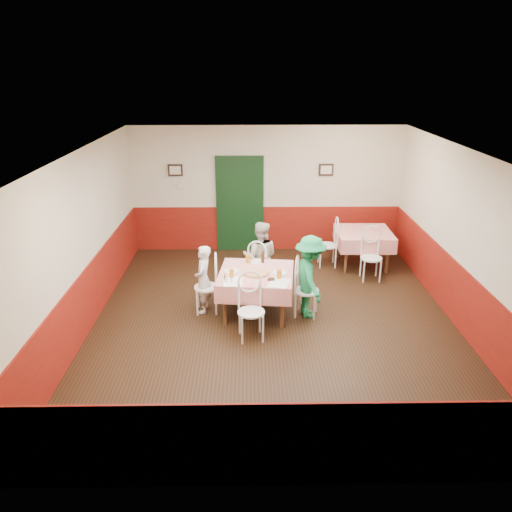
{
  "coord_description": "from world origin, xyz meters",
  "views": [
    {
      "loc": [
        -0.41,
        -7.39,
        4.01
      ],
      "look_at": [
        -0.29,
        0.28,
        1.05
      ],
      "focal_mm": 35.0,
      "sensor_mm": 36.0,
      "label": 1
    }
  ],
  "objects_px": {
    "glass_a": "(232,273)",
    "beer_bottle": "(263,258)",
    "second_table": "(363,249)",
    "diner_left": "(203,279)",
    "glass_b": "(279,274)",
    "glass_c": "(248,259)",
    "chair_second_a": "(327,245)",
    "chair_far": "(260,270)",
    "wallet": "(271,279)",
    "chair_left": "(207,287)",
    "pizza": "(256,273)",
    "main_table": "(256,293)",
    "chair_second_b": "(371,258)",
    "diner_far": "(260,257)",
    "chair_right": "(306,291)",
    "diner_right": "(310,277)",
    "chair_near": "(251,312)"
  },
  "relations": [
    {
      "from": "beer_bottle",
      "to": "diner_far",
      "type": "height_order",
      "value": "diner_far"
    },
    {
      "from": "glass_c",
      "to": "chair_right",
      "type": "bearing_deg",
      "value": -28.4
    },
    {
      "from": "pizza",
      "to": "diner_right",
      "type": "distance_m",
      "value": 0.9
    },
    {
      "from": "beer_bottle",
      "to": "diner_left",
      "type": "xyz_separation_m",
      "value": [
        -1.02,
        -0.3,
        -0.27
      ]
    },
    {
      "from": "glass_c",
      "to": "beer_bottle",
      "type": "distance_m",
      "value": 0.26
    },
    {
      "from": "second_table",
      "to": "glass_b",
      "type": "height_order",
      "value": "glass_b"
    },
    {
      "from": "glass_a",
      "to": "glass_b",
      "type": "xyz_separation_m",
      "value": [
        0.77,
        -0.06,
        0.01
      ]
    },
    {
      "from": "second_table",
      "to": "chair_right",
      "type": "distance_m",
      "value": 2.67
    },
    {
      "from": "chair_left",
      "to": "pizza",
      "type": "bearing_deg",
      "value": 78.02
    },
    {
      "from": "main_table",
      "to": "chair_left",
      "type": "xyz_separation_m",
      "value": [
        -0.85,
        0.09,
        0.08
      ]
    },
    {
      "from": "chair_second_a",
      "to": "diner_left",
      "type": "bearing_deg",
      "value": -48.84
    },
    {
      "from": "glass_a",
      "to": "beer_bottle",
      "type": "bearing_deg",
      "value": 48.63
    },
    {
      "from": "chair_second_b",
      "to": "glass_c",
      "type": "relative_size",
      "value": 6.15
    },
    {
      "from": "pizza",
      "to": "glass_b",
      "type": "bearing_deg",
      "value": -28.97
    },
    {
      "from": "chair_second_a",
      "to": "main_table",
      "type": "bearing_deg",
      "value": -34.63
    },
    {
      "from": "chair_near",
      "to": "diner_far",
      "type": "relative_size",
      "value": 0.66
    },
    {
      "from": "chair_near",
      "to": "glass_a",
      "type": "height_order",
      "value": "chair_near"
    },
    {
      "from": "chair_far",
      "to": "glass_a",
      "type": "xyz_separation_m",
      "value": [
        -0.49,
        -1.04,
        0.38
      ]
    },
    {
      "from": "chair_far",
      "to": "glass_b",
      "type": "distance_m",
      "value": 1.21
    },
    {
      "from": "glass_b",
      "to": "diner_left",
      "type": "xyz_separation_m",
      "value": [
        -1.27,
        0.36,
        -0.24
      ]
    },
    {
      "from": "glass_b",
      "to": "glass_a",
      "type": "bearing_deg",
      "value": 175.21
    },
    {
      "from": "chair_second_a",
      "to": "beer_bottle",
      "type": "relative_size",
      "value": 4.41
    },
    {
      "from": "main_table",
      "to": "chair_far",
      "type": "bearing_deg",
      "value": 84.01
    },
    {
      "from": "chair_left",
      "to": "chair_right",
      "type": "distance_m",
      "value": 1.7
    },
    {
      "from": "chair_near",
      "to": "pizza",
      "type": "distance_m",
      "value": 0.86
    },
    {
      "from": "chair_second_a",
      "to": "glass_c",
      "type": "distance_m",
      "value": 2.42
    },
    {
      "from": "second_table",
      "to": "wallet",
      "type": "height_order",
      "value": "wallet"
    },
    {
      "from": "glass_c",
      "to": "diner_far",
      "type": "xyz_separation_m",
      "value": [
        0.23,
        0.46,
        -0.15
      ]
    },
    {
      "from": "diner_far",
      "to": "pizza",
      "type": "bearing_deg",
      "value": 91.68
    },
    {
      "from": "chair_second_b",
      "to": "glass_a",
      "type": "bearing_deg",
      "value": -148.3
    },
    {
      "from": "chair_second_b",
      "to": "glass_c",
      "type": "bearing_deg",
      "value": -157.36
    },
    {
      "from": "wallet",
      "to": "diner_far",
      "type": "xyz_separation_m",
      "value": [
        -0.15,
        1.21,
        -0.09
      ]
    },
    {
      "from": "chair_left",
      "to": "glass_a",
      "type": "xyz_separation_m",
      "value": [
        0.44,
        -0.29,
        0.38
      ]
    },
    {
      "from": "chair_second_b",
      "to": "pizza",
      "type": "xyz_separation_m",
      "value": [
        -2.29,
        -1.46,
        0.32
      ]
    },
    {
      "from": "chair_far",
      "to": "chair_second_a",
      "type": "distance_m",
      "value": 1.95
    },
    {
      "from": "second_table",
      "to": "diner_left",
      "type": "bearing_deg",
      "value": -147.12
    },
    {
      "from": "chair_second_a",
      "to": "glass_c",
      "type": "height_order",
      "value": "glass_c"
    },
    {
      "from": "chair_second_a",
      "to": "beer_bottle",
      "type": "xyz_separation_m",
      "value": [
        -1.42,
        -1.76,
        0.41
      ]
    },
    {
      "from": "glass_c",
      "to": "pizza",
      "type": "bearing_deg",
      "value": -75.24
    },
    {
      "from": "second_table",
      "to": "diner_left",
      "type": "relative_size",
      "value": 0.94
    },
    {
      "from": "diner_right",
      "to": "chair_right",
      "type": "bearing_deg",
      "value": 75.3
    },
    {
      "from": "glass_a",
      "to": "main_table",
      "type": "bearing_deg",
      "value": 26.33
    },
    {
      "from": "pizza",
      "to": "chair_second_b",
      "type": "bearing_deg",
      "value": 32.52
    },
    {
      "from": "chair_second_a",
      "to": "diner_right",
      "type": "distance_m",
      "value": 2.35
    },
    {
      "from": "main_table",
      "to": "glass_a",
      "type": "relative_size",
      "value": 9.13
    },
    {
      "from": "chair_far",
      "to": "glass_b",
      "type": "height_order",
      "value": "glass_b"
    },
    {
      "from": "diner_right",
      "to": "main_table",
      "type": "bearing_deg",
      "value": 75.3
    },
    {
      "from": "pizza",
      "to": "diner_far",
      "type": "bearing_deg",
      "value": 84.34
    },
    {
      "from": "second_table",
      "to": "diner_left",
      "type": "distance_m",
      "value": 3.8
    },
    {
      "from": "second_table",
      "to": "chair_right",
      "type": "xyz_separation_m",
      "value": [
        -1.44,
        -2.24,
        0.08
      ]
    }
  ]
}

